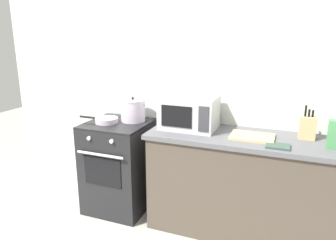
% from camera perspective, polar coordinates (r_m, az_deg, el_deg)
% --- Properties ---
extents(back_wall, '(4.40, 0.10, 2.50)m').
position_cam_1_polar(back_wall, '(3.17, 4.31, 5.81)').
color(back_wall, silver).
rests_on(back_wall, ground_plane).
extents(lower_cabinet_right, '(1.64, 0.56, 0.88)m').
position_cam_1_polar(lower_cabinet_right, '(2.97, 13.27, -11.70)').
color(lower_cabinet_right, '#4C4238').
rests_on(lower_cabinet_right, ground_plane).
extents(countertop_right, '(1.70, 0.60, 0.04)m').
position_cam_1_polar(countertop_right, '(2.80, 13.84, -3.27)').
color(countertop_right, '#59595E').
rests_on(countertop_right, lower_cabinet_right).
extents(stove, '(0.60, 0.64, 0.92)m').
position_cam_1_polar(stove, '(3.32, -8.80, -8.12)').
color(stove, black).
rests_on(stove, ground_plane).
extents(stock_pot, '(0.33, 0.25, 0.25)m').
position_cam_1_polar(stock_pot, '(3.18, -6.31, 1.75)').
color(stock_pot, silver).
rests_on(stock_pot, stove).
extents(frying_pan, '(0.42, 0.22, 0.05)m').
position_cam_1_polar(frying_pan, '(3.18, -11.10, -0.02)').
color(frying_pan, silver).
rests_on(frying_pan, stove).
extents(microwave, '(0.50, 0.37, 0.30)m').
position_cam_1_polar(microwave, '(2.92, 3.83, 1.37)').
color(microwave, silver).
rests_on(microwave, countertop_right).
extents(cutting_board, '(0.36, 0.26, 0.02)m').
position_cam_1_polar(cutting_board, '(2.77, 14.90, -2.92)').
color(cutting_board, tan).
rests_on(cutting_board, countertop_right).
extents(knife_block, '(0.13, 0.10, 0.28)m').
position_cam_1_polar(knife_block, '(2.87, 23.78, -1.24)').
color(knife_block, tan).
rests_on(knife_block, countertop_right).
extents(pasta_box, '(0.08, 0.08, 0.22)m').
position_cam_1_polar(pasta_box, '(2.72, 27.62, -2.30)').
color(pasta_box, '#4C9356').
rests_on(pasta_box, countertop_right).
extents(oven_mitt, '(0.18, 0.14, 0.02)m').
position_cam_1_polar(oven_mitt, '(2.60, 19.17, -4.46)').
color(oven_mitt, '#384C42').
rests_on(oven_mitt, countertop_right).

